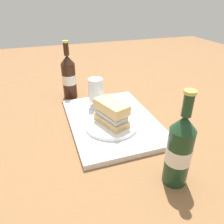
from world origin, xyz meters
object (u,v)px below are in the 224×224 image
at_px(plate, 111,125).
at_px(second_bottle, 179,150).
at_px(beer_glass, 96,91).
at_px(beer_bottle, 69,76).
at_px(sandwich, 111,112).

distance_m(plate, second_bottle, 0.30).
xyz_separation_m(beer_glass, beer_bottle, (0.18, 0.08, 0.01)).
distance_m(plate, beer_bottle, 0.37).
relative_size(plate, sandwich, 1.32).
distance_m(sandwich, beer_bottle, 0.36).
bearing_deg(beer_bottle, plate, -165.08).
height_order(plate, second_bottle, second_bottle).
bearing_deg(sandwich, beer_glass, -16.34).
distance_m(sandwich, second_bottle, 0.30).
xyz_separation_m(beer_glass, second_bottle, (-0.45, -0.10, 0.01)).
height_order(beer_glass, beer_bottle, beer_bottle).
xyz_separation_m(plate, beer_bottle, (0.35, 0.09, 0.08)).
xyz_separation_m(sandwich, beer_glass, (0.16, 0.01, 0.01)).
bearing_deg(plate, second_bottle, -163.06).
relative_size(sandwich, beer_bottle, 0.54).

